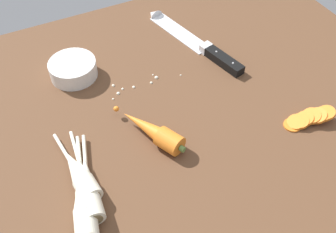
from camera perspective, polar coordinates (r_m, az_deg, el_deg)
ground_plane at (r=86.26cm, az=-0.60°, el=-0.67°), size 120.00×90.00×4.00cm
chefs_knife at (r=103.97cm, az=3.25°, el=11.21°), size 11.11×34.57×4.18cm
whole_carrot at (r=79.08cm, az=-2.17°, el=-2.15°), size 9.99×16.97×4.20cm
parsnip_front at (r=74.85cm, az=-12.79°, el=-8.13°), size 5.28×18.67×4.00cm
parsnip_mid_left at (r=71.70cm, az=-12.14°, el=-11.77°), size 7.46×22.59×4.00cm
parsnip_mid_right at (r=73.04cm, az=-11.83°, el=-9.97°), size 5.31×21.56×4.00cm
parsnip_back at (r=73.33cm, az=-11.79°, el=-9.61°), size 7.09×18.02×4.00cm
carrot_slice_stack at (r=87.71cm, az=19.76°, el=-0.23°), size 10.88×5.37×3.53cm
prep_bowl at (r=95.01cm, az=-13.62°, el=6.78°), size 11.00×11.00×4.00cm
mince_crumbs at (r=91.29cm, az=-4.82°, el=4.66°), size 17.74×4.68×0.86cm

